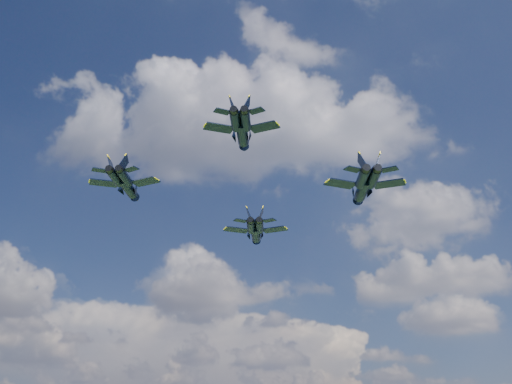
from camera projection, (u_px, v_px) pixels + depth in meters
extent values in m
cylinder|color=black|center=(256.00, 233.00, 128.05)|extent=(2.78, 9.42, 1.86)
cone|color=black|center=(257.00, 242.00, 133.58)|extent=(2.01, 2.84, 1.75)
ellipsoid|color=brown|center=(256.00, 236.00, 131.41)|extent=(1.30, 3.04, 0.85)
cube|color=black|center=(237.00, 230.00, 126.22)|extent=(5.44, 4.58, 0.19)
cube|color=black|center=(274.00, 230.00, 126.05)|extent=(5.30, 3.90, 0.19)
cube|color=black|center=(241.00, 221.00, 121.14)|extent=(2.92, 2.66, 0.14)
cube|color=black|center=(269.00, 220.00, 121.01)|extent=(2.87, 2.37, 0.14)
cube|color=black|center=(249.00, 215.00, 122.41)|extent=(1.11, 2.92, 3.10)
cube|color=black|center=(261.00, 215.00, 122.35)|extent=(1.37, 3.05, 3.10)
cylinder|color=black|center=(128.00, 187.00, 108.83)|extent=(2.11, 8.93, 1.77)
cone|color=black|center=(136.00, 199.00, 114.11)|extent=(1.77, 2.63, 1.68)
ellipsoid|color=brown|center=(133.00, 191.00, 112.03)|extent=(1.07, 2.85, 0.81)
cube|color=black|center=(104.00, 183.00, 107.30)|extent=(5.19, 4.20, 0.18)
cube|color=black|center=(145.00, 182.00, 106.72)|extent=(5.14, 3.95, 0.18)
cube|color=black|center=(100.00, 170.00, 102.40)|extent=(2.79, 2.47, 0.14)
cube|color=black|center=(131.00, 169.00, 101.98)|extent=(2.77, 2.36, 0.14)
cube|color=black|center=(111.00, 164.00, 103.52)|extent=(1.14, 2.83, 2.97)
cube|color=black|center=(124.00, 164.00, 103.34)|extent=(1.24, 2.88, 2.97)
cylinder|color=black|center=(363.00, 189.00, 111.81)|extent=(3.40, 10.47, 2.06)
cone|color=black|center=(357.00, 203.00, 117.96)|extent=(2.32, 3.20, 1.94)
ellipsoid|color=brown|center=(359.00, 194.00, 115.55)|extent=(1.54, 3.39, 0.94)
cube|color=black|center=(341.00, 184.00, 109.67)|extent=(6.04, 5.18, 0.21)
cube|color=black|center=(389.00, 184.00, 109.72)|extent=(5.83, 4.19, 0.21)
cube|color=black|center=(353.00, 169.00, 104.06)|extent=(3.23, 2.99, 0.16)
cube|color=black|center=(389.00, 169.00, 104.10)|extent=(3.17, 2.56, 0.16)
cube|color=black|center=(362.00, 163.00, 105.52)|extent=(1.28, 3.21, 3.44)
cube|color=black|center=(377.00, 163.00, 105.54)|extent=(1.57, 3.39, 3.44)
cylinder|color=black|center=(242.00, 133.00, 89.84)|extent=(2.19, 7.87, 1.55)
cone|color=black|center=(244.00, 149.00, 94.48)|extent=(1.65, 2.36, 1.47)
ellipsoid|color=brown|center=(244.00, 139.00, 92.66)|extent=(1.05, 2.53, 0.71)
cube|color=black|center=(219.00, 128.00, 88.37)|extent=(4.56, 3.79, 0.16)
cube|color=black|center=(264.00, 127.00, 88.12)|extent=(4.46, 3.32, 0.16)
cube|color=black|center=(222.00, 111.00, 84.10)|extent=(2.44, 2.21, 0.12)
cube|color=black|center=(256.00, 111.00, 83.92)|extent=(2.41, 2.01, 0.12)
cube|color=black|center=(233.00, 106.00, 85.14)|extent=(0.95, 2.46, 2.60)
cube|color=black|center=(247.00, 105.00, 85.06)|extent=(1.13, 2.54, 2.60)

